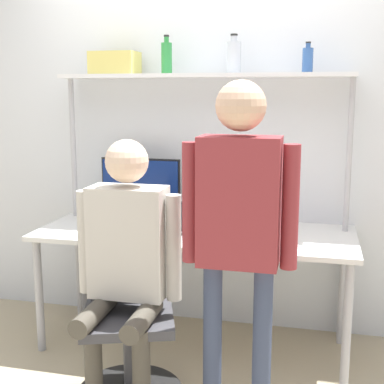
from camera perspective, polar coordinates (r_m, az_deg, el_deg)
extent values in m
plane|color=tan|center=(3.30, -1.35, -18.79)|extent=(12.00, 12.00, 0.00)
cube|color=silver|center=(3.67, 1.81, 6.43)|extent=(8.00, 0.06, 2.70)
cube|color=silver|center=(3.37, 0.34, -4.41)|extent=(1.98, 0.76, 0.03)
cylinder|color=#A5A5AA|center=(3.54, -15.99, -10.58)|extent=(0.05, 0.05, 0.73)
cylinder|color=#A5A5AA|center=(3.12, 16.21, -13.50)|extent=(0.05, 0.05, 0.73)
cylinder|color=#A5A5AA|center=(4.07, -11.55, -7.55)|extent=(0.05, 0.05, 0.73)
cylinder|color=#A5A5AA|center=(3.72, 15.78, -9.52)|extent=(0.05, 0.05, 0.73)
cube|color=white|center=(3.47, 1.20, 12.30)|extent=(1.88, 0.30, 0.02)
cylinder|color=#B2B2B7|center=(3.85, -12.33, -0.88)|extent=(0.04, 0.04, 1.73)
cylinder|color=#B2B2B7|center=(3.48, 16.10, -2.28)|extent=(0.04, 0.04, 1.73)
cylinder|color=black|center=(3.68, -5.46, -2.85)|extent=(0.20, 0.20, 0.01)
cylinder|color=black|center=(3.66, -5.48, -1.90)|extent=(0.06, 0.06, 0.11)
cube|color=black|center=(3.63, -5.50, 1.19)|extent=(0.55, 0.01, 0.31)
cube|color=navy|center=(3.63, -5.53, 1.17)|extent=(0.53, 0.02, 0.28)
cube|color=#BCBCC1|center=(3.26, -3.15, -4.62)|extent=(0.28, 0.21, 0.01)
cube|color=black|center=(3.24, -3.23, -4.59)|extent=(0.24, 0.11, 0.00)
cube|color=#BCBCC1|center=(3.31, -2.75, -2.47)|extent=(0.28, 0.05, 0.21)
cube|color=black|center=(3.30, -2.78, -2.51)|extent=(0.25, 0.04, 0.18)
cube|color=silver|center=(3.15, 1.06, -5.11)|extent=(0.07, 0.15, 0.01)
cube|color=black|center=(3.15, 1.06, -5.02)|extent=(0.06, 0.13, 0.00)
cylinder|color=#4C4C51|center=(2.95, -6.72, -17.05)|extent=(0.06, 0.06, 0.38)
cube|color=#3F3F44|center=(2.86, -6.82, -13.20)|extent=(0.58, 0.58, 0.05)
cube|color=#3F3F44|center=(2.96, -6.83, -7.13)|extent=(0.40, 0.17, 0.45)
cylinder|color=#4C473D|center=(2.86, -10.45, -18.26)|extent=(0.09, 0.09, 0.49)
cylinder|color=#4C473D|center=(2.77, -5.41, -19.06)|extent=(0.09, 0.09, 0.49)
cylinder|color=#4C473D|center=(2.75, -10.40, -12.65)|extent=(0.10, 0.38, 0.10)
cylinder|color=#4C473D|center=(2.67, -5.31, -13.30)|extent=(0.10, 0.38, 0.10)
cube|color=beige|center=(2.75, -6.78, -5.30)|extent=(0.39, 0.20, 0.57)
cylinder|color=beige|center=(2.84, -11.32, -5.24)|extent=(0.08, 0.08, 0.54)
cylinder|color=beige|center=(2.68, -1.95, -5.99)|extent=(0.08, 0.08, 0.54)
sphere|color=beige|center=(2.66, -6.98, 3.28)|extent=(0.22, 0.22, 0.22)
cylinder|color=#38425B|center=(2.68, 2.19, -16.04)|extent=(0.09, 0.09, 0.83)
cylinder|color=#38425B|center=(2.65, 7.46, -16.46)|extent=(0.09, 0.09, 0.83)
cube|color=maroon|center=(2.42, 5.07, -1.04)|extent=(0.37, 0.20, 0.59)
cylinder|color=maroon|center=(2.47, -0.18, -1.14)|extent=(0.08, 0.08, 0.56)
cylinder|color=maroon|center=(2.40, 10.45, -1.64)|extent=(0.08, 0.08, 0.56)
sphere|color=#D8AD8C|center=(2.37, 5.24, 9.15)|extent=(0.23, 0.23, 0.23)
cylinder|color=#2D8C3F|center=(3.54, -2.72, 14.04)|extent=(0.07, 0.07, 0.20)
cylinder|color=#2D8C3F|center=(3.55, -2.74, 15.91)|extent=(0.03, 0.03, 0.04)
cylinder|color=black|center=(3.55, -2.74, 16.30)|extent=(0.03, 0.03, 0.01)
cylinder|color=#335999|center=(3.40, 12.23, 13.55)|extent=(0.06, 0.06, 0.15)
cylinder|color=#335999|center=(3.41, 12.29, 15.01)|extent=(0.03, 0.03, 0.03)
cylinder|color=black|center=(3.41, 12.30, 15.32)|extent=(0.03, 0.03, 0.01)
cylinder|color=silver|center=(3.44, 4.48, 14.09)|extent=(0.09, 0.09, 0.19)
cylinder|color=silver|center=(3.45, 4.51, 15.97)|extent=(0.04, 0.04, 0.04)
cylinder|color=black|center=(3.45, 4.51, 16.37)|extent=(0.04, 0.04, 0.01)
cube|color=#DBCC66|center=(3.65, -8.23, 13.46)|extent=(0.30, 0.21, 0.15)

